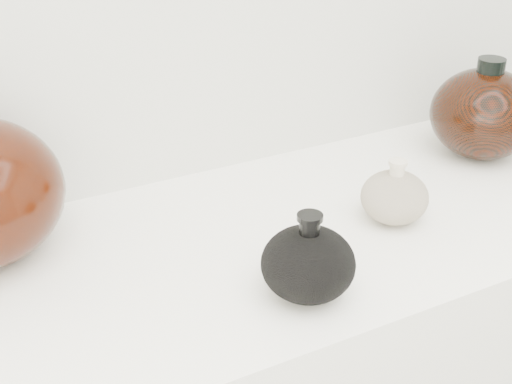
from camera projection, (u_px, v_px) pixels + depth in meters
black_gourd_vase at (308, 263)px, 0.92m from camera, size 0.12×0.12×0.12m
cream_gourd_vase at (395, 197)px, 1.10m from camera, size 0.12×0.12×0.10m
right_round_pot at (484, 113)px, 1.29m from camera, size 0.21×0.21×0.18m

